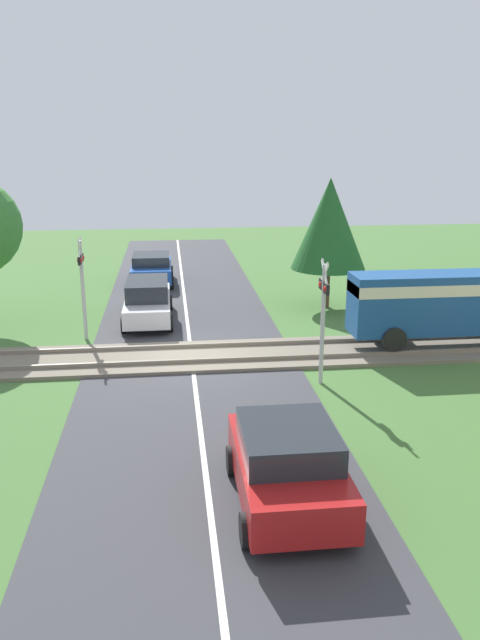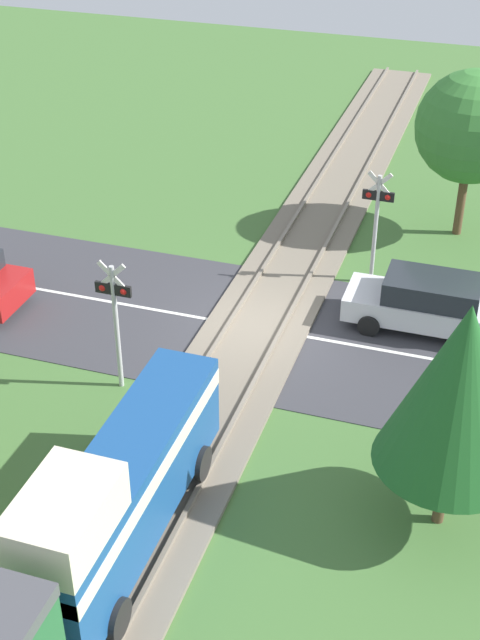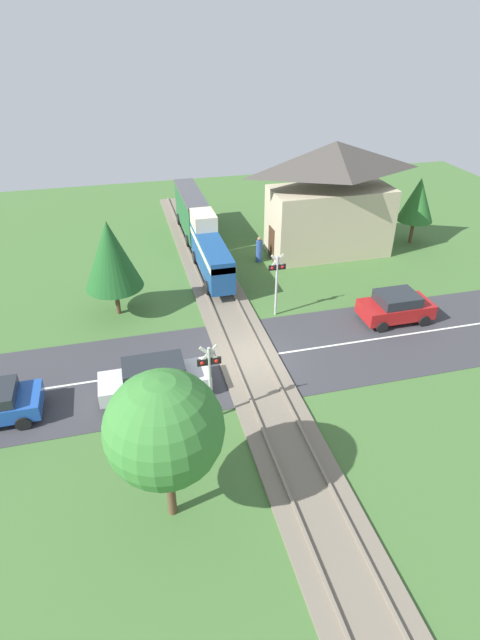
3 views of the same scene
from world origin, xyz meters
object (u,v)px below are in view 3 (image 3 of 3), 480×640
object	(u,v)px
train	(200,228)
station_building	(331,201)
car_far_side	(396,306)
crossing_signal_west_approach	(210,374)
car_near_crossing	(154,378)
pedestrian_by_station	(259,250)
crossing_signal_east_approach	(277,277)

from	to	relation	value
train	station_building	world-z (taller)	station_building
car_far_side	station_building	bearing A→B (deg)	90.35
train	station_building	xyz separation A→B (m)	(8.21, -1.63, 1.69)
crossing_signal_west_approach	station_building	distance (m)	17.58
car_near_crossing	train	bearing A→B (deg)	71.91
car_near_crossing	station_building	bearing A→B (deg)	43.23
car_near_crossing	pedestrian_by_station	xyz separation A→B (m)	(7.85, 11.59, -0.04)
train	crossing_signal_east_approach	size ratio (longest dim) A/B	3.90
station_building	pedestrian_by_station	distance (m)	5.52
car_far_side	crossing_signal_east_approach	world-z (taller)	crossing_signal_east_approach
car_near_crossing	crossing_signal_east_approach	distance (m)	8.56
car_far_side	crossing_signal_east_approach	xyz separation A→B (m)	(-5.82, 2.07, 1.40)
car_near_crossing	crossing_signal_west_approach	distance (m)	3.18
crossing_signal_west_approach	station_building	xyz separation A→B (m)	(10.65, 13.93, 1.33)
pedestrian_by_station	train	bearing A→B (deg)	151.06
train	car_near_crossing	bearing A→B (deg)	-108.09
crossing_signal_east_approach	pedestrian_by_station	xyz separation A→B (m)	(1.01, 6.64, -1.45)
car_near_crossing	car_far_side	distance (m)	12.99
train	crossing_signal_east_approach	distance (m)	8.89
car_far_side	crossing_signal_west_approach	size ratio (longest dim) A/B	1.04
crossing_signal_west_approach	crossing_signal_east_approach	distance (m)	8.54
train	crossing_signal_west_approach	xyz separation A→B (m)	(-2.44, -15.56, 0.36)
car_near_crossing	crossing_signal_east_approach	size ratio (longest dim) A/B	1.30
train	crossing_signal_west_approach	world-z (taller)	crossing_signal_west_approach
car_far_side	crossing_signal_west_approach	xyz separation A→B (m)	(-10.70, -4.95, 1.40)
crossing_signal_east_approach	station_building	bearing A→B (deg)	50.16
car_near_crossing	station_building	xyz separation A→B (m)	(12.62, 11.86, 2.73)
pedestrian_by_station	crossing_signal_west_approach	bearing A→B (deg)	-113.32
train	car_far_side	world-z (taller)	train
crossing_signal_west_approach	station_building	bearing A→B (deg)	52.60
train	car_far_side	xyz separation A→B (m)	(8.26, -10.61, -1.04)
car_far_side	crossing_signal_east_approach	size ratio (longest dim) A/B	1.04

